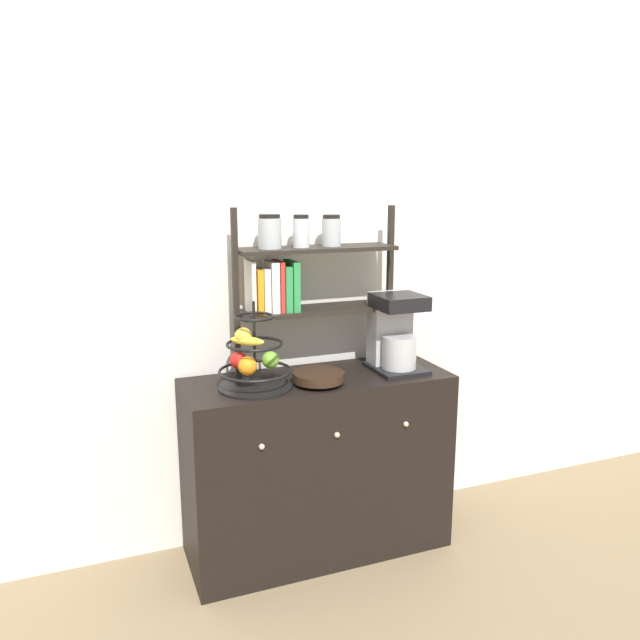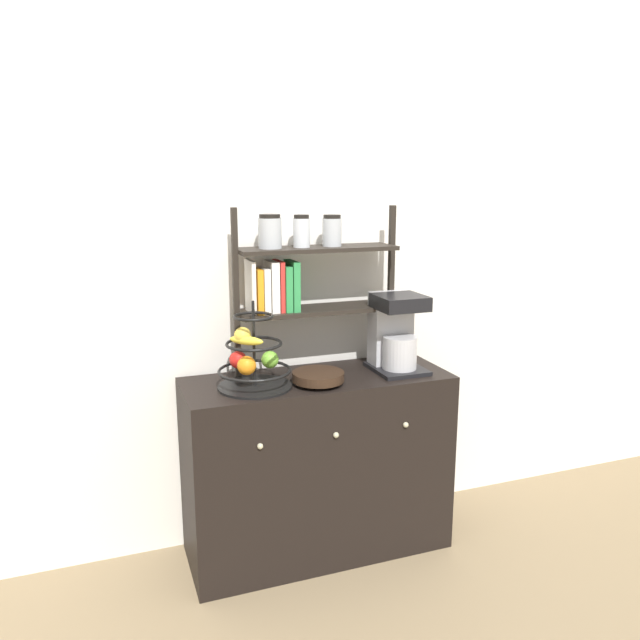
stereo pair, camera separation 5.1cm
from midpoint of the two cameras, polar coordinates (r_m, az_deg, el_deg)
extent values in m
plane|color=#847051|center=(2.88, 0.90, -22.13)|extent=(12.00, 12.00, 0.00)
cube|color=silver|center=(2.83, -2.64, 5.67)|extent=(7.00, 0.05, 2.60)
cube|color=black|center=(2.85, -0.74, -13.10)|extent=(1.15, 0.43, 0.81)
sphere|color=#B2AD8C|center=(2.47, -5.95, -11.45)|extent=(0.02, 0.02, 0.02)
sphere|color=#B2AD8C|center=(2.57, 1.00, -10.47)|extent=(0.02, 0.02, 0.02)
sphere|color=#B2AD8C|center=(2.70, 7.33, -9.43)|extent=(0.02, 0.02, 0.02)
cube|color=black|center=(2.81, 6.46, -4.40)|extent=(0.22, 0.26, 0.02)
cube|color=#B7B7BC|center=(2.83, 5.88, -0.69)|extent=(0.18, 0.10, 0.33)
cylinder|color=#B7B7BC|center=(2.77, 6.72, -2.92)|extent=(0.15, 0.15, 0.14)
cube|color=black|center=(2.73, 6.74, 1.65)|extent=(0.21, 0.20, 0.06)
cylinder|color=black|center=(2.58, -6.48, -6.09)|extent=(0.30, 0.30, 0.01)
cylinder|color=black|center=(2.53, -6.58, -2.19)|extent=(0.01, 0.01, 0.35)
torus|color=black|center=(2.56, -6.52, -4.64)|extent=(0.30, 0.30, 0.01)
torus|color=black|center=(2.53, -6.58, -2.19)|extent=(0.23, 0.23, 0.01)
torus|color=black|center=(2.50, -6.65, 0.30)|extent=(0.16, 0.16, 0.01)
sphere|color=red|center=(2.58, -8.04, -3.66)|extent=(0.07, 0.07, 0.07)
sphere|color=#6BAD33|center=(2.57, -5.12, -3.65)|extent=(0.07, 0.07, 0.07)
sphere|color=orange|center=(2.49, -7.22, -4.20)|extent=(0.08, 0.08, 0.08)
ellipsoid|color=yellow|center=(2.49, -7.27, -1.90)|extent=(0.13, 0.13, 0.04)
sphere|color=gold|center=(2.51, -7.62, -1.47)|extent=(0.07, 0.07, 0.07)
cylinder|color=black|center=(2.61, -0.68, -5.73)|extent=(0.12, 0.12, 0.02)
cylinder|color=black|center=(2.60, -0.68, -5.17)|extent=(0.22, 0.22, 0.04)
cube|color=black|center=(2.62, -8.24, 2.23)|extent=(0.02, 0.02, 0.72)
cube|color=black|center=(2.87, 5.88, 3.16)|extent=(0.02, 0.02, 0.72)
cube|color=black|center=(2.74, -0.85, 0.94)|extent=(0.69, 0.20, 0.02)
cube|color=black|center=(2.70, -0.87, 6.52)|extent=(0.69, 0.20, 0.02)
cube|color=white|center=(2.63, -6.94, 3.04)|extent=(0.02, 0.13, 0.22)
cube|color=orange|center=(2.64, -6.41, 2.70)|extent=(0.02, 0.16, 0.19)
cube|color=white|center=(2.65, -5.76, 2.75)|extent=(0.03, 0.14, 0.19)
cube|color=white|center=(2.65, -5.00, 3.08)|extent=(0.03, 0.13, 0.21)
cube|color=red|center=(2.66, -4.36, 3.14)|extent=(0.02, 0.13, 0.22)
cube|color=#2D8C47|center=(2.67, -3.81, 2.95)|extent=(0.03, 0.14, 0.19)
cube|color=#2D8C47|center=(2.68, -3.14, 3.18)|extent=(0.03, 0.15, 0.21)
cylinder|color=#ADB2B7|center=(2.63, -5.18, 7.89)|extent=(0.10, 0.10, 0.13)
cylinder|color=black|center=(2.62, -5.21, 9.43)|extent=(0.09, 0.09, 0.02)
cylinder|color=silver|center=(2.67, -2.29, 7.95)|extent=(0.07, 0.07, 0.12)
cylinder|color=black|center=(2.66, -2.30, 9.43)|extent=(0.06, 0.06, 0.02)
cylinder|color=#ADB2B7|center=(2.72, 0.51, 8.01)|extent=(0.08, 0.08, 0.12)
cylinder|color=black|center=(2.71, 0.51, 9.44)|extent=(0.07, 0.07, 0.02)
camera|label=1|loc=(0.03, -90.55, -0.12)|focal=35.00mm
camera|label=2|loc=(0.03, 89.45, 0.12)|focal=35.00mm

